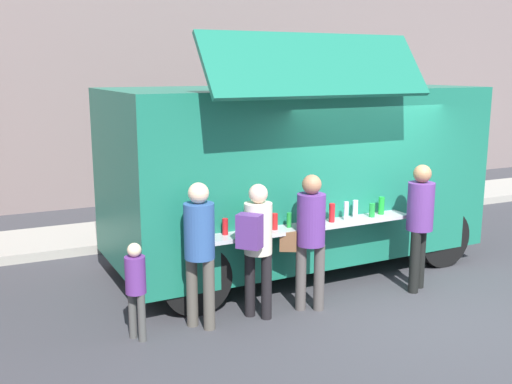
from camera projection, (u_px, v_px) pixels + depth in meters
The scene contains 10 objects.
ground_plane at pixel (417, 312), 7.53m from camera, with size 60.00×60.00×0.00m, color #38383D.
curb_strip at pixel (7, 247), 10.00m from camera, with size 28.00×1.60×0.15m, color #9E998E.
building_behind at pixel (33, 45), 13.17m from camera, with size 32.00×2.40×7.01m, color slate.
food_truck_main at pixel (294, 170), 9.04m from camera, with size 5.53×3.21×3.44m.
trash_bin at pixel (401, 186), 12.92m from camera, with size 0.60×0.60×1.00m, color #2C6138.
customer_front_ordering at pixel (310, 231), 7.40m from camera, with size 0.55×0.42×1.74m.
customer_mid_with_backpack at pixel (257, 238), 7.14m from camera, with size 0.52×0.51×1.67m.
customer_rear_waiting at pixel (199, 243), 6.88m from camera, with size 0.36×0.36×1.75m.
customer_extra_browsing at pixel (420, 216), 8.07m from camera, with size 0.36×0.36×1.75m.
child_near_queue at pixel (136, 283), 6.64m from camera, with size 0.23×0.23×1.13m.
Camera 1 is at (-4.82, -5.54, 3.02)m, focal length 41.98 mm.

